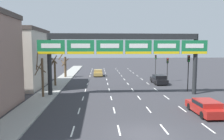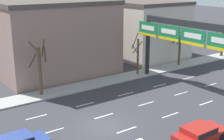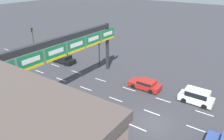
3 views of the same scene
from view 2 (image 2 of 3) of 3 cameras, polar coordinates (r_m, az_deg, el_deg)
ground_plane at (r=26.43m, az=-1.28°, el=-10.16°), size 220.00×220.00×0.00m
sidewalk_left at (r=34.20m, az=-10.42°, el=-4.04°), size 2.80×110.00×0.15m
lane_dashes at (r=35.19m, az=17.28°, el=-4.06°), size 10.02×67.00×0.01m
sign_gantry at (r=32.96m, az=17.16°, el=5.46°), size 20.71×0.70×7.60m
building_near at (r=40.82m, az=-10.58°, el=5.92°), size 11.06×14.40×9.34m
building_far at (r=48.67m, az=6.61°, el=7.30°), size 9.46×10.23×8.67m
car_red at (r=24.57m, az=15.79°, el=-11.12°), size 1.94×4.42×1.30m
tree_bare_closest at (r=39.50m, az=4.68°, el=2.87°), size 1.45×1.56×5.19m
tree_bare_second at (r=52.24m, az=19.49°, el=4.98°), size 1.93×2.06×5.01m
tree_bare_third at (r=32.78m, az=-13.11°, el=0.72°), size 2.23×2.06×5.93m
tree_bare_furthest at (r=44.87m, az=12.18°, el=4.05°), size 1.44×1.64×4.57m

